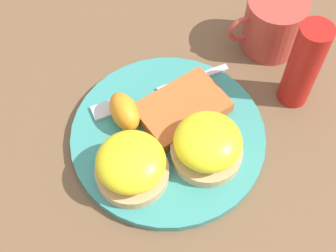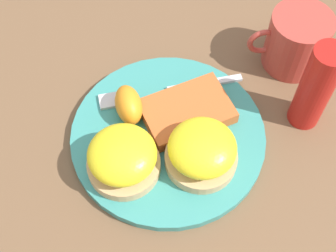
% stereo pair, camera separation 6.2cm
% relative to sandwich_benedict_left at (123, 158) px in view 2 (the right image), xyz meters
% --- Properties ---
extents(ground_plane, '(1.10, 1.10, 0.00)m').
position_rel_sandwich_benedict_left_xyz_m(ground_plane, '(-0.06, -0.05, -0.04)').
color(ground_plane, brown).
extents(plate, '(0.27, 0.27, 0.01)m').
position_rel_sandwich_benedict_left_xyz_m(plate, '(-0.06, -0.05, -0.04)').
color(plate, teal).
rests_on(plate, ground_plane).
extents(sandwich_benedict_left, '(0.09, 0.09, 0.06)m').
position_rel_sandwich_benedict_left_xyz_m(sandwich_benedict_left, '(0.00, 0.00, 0.00)').
color(sandwich_benedict_left, tan).
rests_on(sandwich_benedict_left, plate).
extents(sandwich_benedict_right, '(0.09, 0.09, 0.06)m').
position_rel_sandwich_benedict_left_xyz_m(sandwich_benedict_right, '(-0.10, 0.00, 0.00)').
color(sandwich_benedict_right, tan).
rests_on(sandwich_benedict_right, plate).
extents(hashbrown_patty, '(0.14, 0.11, 0.02)m').
position_rel_sandwich_benedict_left_xyz_m(hashbrown_patty, '(-0.09, -0.07, -0.02)').
color(hashbrown_patty, '#BB5B2A').
rests_on(hashbrown_patty, plate).
extents(orange_wedge, '(0.05, 0.07, 0.04)m').
position_rel_sandwich_benedict_left_xyz_m(orange_wedge, '(-0.01, -0.08, -0.01)').
color(orange_wedge, orange).
rests_on(orange_wedge, plate).
extents(fork, '(0.21, 0.04, 0.00)m').
position_rel_sandwich_benedict_left_xyz_m(fork, '(-0.06, -0.11, -0.03)').
color(fork, silver).
rests_on(fork, plate).
extents(cup, '(0.12, 0.09, 0.09)m').
position_rel_sandwich_benedict_left_xyz_m(cup, '(-0.26, -0.16, 0.00)').
color(cup, '#B23D33').
rests_on(cup, ground_plane).
extents(condiment_bottle, '(0.04, 0.04, 0.14)m').
position_rel_sandwich_benedict_left_xyz_m(condiment_bottle, '(-0.26, -0.06, 0.03)').
color(condiment_bottle, '#B21914').
rests_on(condiment_bottle, ground_plane).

